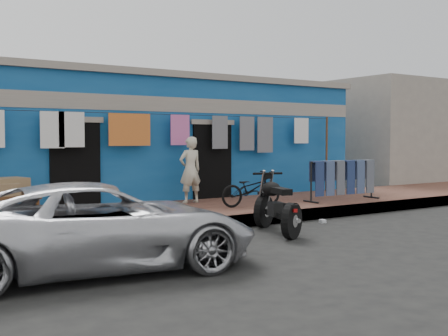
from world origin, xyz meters
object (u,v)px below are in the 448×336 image
Objects in this scene: car at (99,225)px; seated_person at (190,170)px; motorcycle at (277,203)px; jeans_rack at (342,180)px; bicycle at (251,185)px.

seated_person is (3.85, 4.21, 0.41)m from car.
motorcycle is 0.86× the size of jeans_rack.
motorcycle is 3.76m from jeans_rack.
jeans_rack reaches higher than car.
motorcycle is at bearing -153.97° from jeans_rack.
car is 7.67m from jeans_rack.
car is 2.97× the size of bicycle.
seated_person is at bearing 36.08° from bicycle.
seated_person is 1.57m from bicycle.
car is 2.06× the size of jeans_rack.
car reaches higher than bicycle.
seated_person reaches higher than jeans_rack.
seated_person is 0.73× the size of jeans_rack.
bicycle is at bearing -50.29° from car.
jeans_rack is (3.38, 1.65, 0.20)m from motorcycle.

